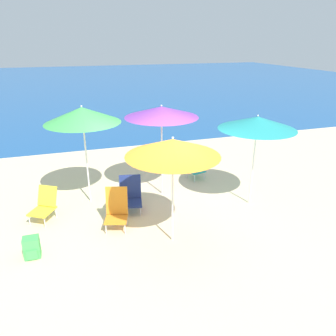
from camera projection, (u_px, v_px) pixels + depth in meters
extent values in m
plane|color=beige|center=(167.00, 232.00, 6.72)|extent=(60.00, 60.00, 0.00)
cube|color=#1E5699|center=(81.00, 83.00, 29.70)|extent=(60.00, 40.00, 0.01)
cylinder|color=white|center=(87.00, 164.00, 7.67)|extent=(0.04, 0.04, 1.95)
cone|color=#47B756|center=(82.00, 115.00, 7.25)|extent=(1.70, 1.70, 0.35)
sphere|color=white|center=(81.00, 106.00, 7.18)|extent=(0.04, 0.04, 0.04)
cylinder|color=white|center=(172.00, 200.00, 6.15)|extent=(0.04, 0.04, 1.76)
cone|color=orange|center=(173.00, 148.00, 5.76)|extent=(1.72, 1.72, 0.31)
sphere|color=white|center=(173.00, 138.00, 5.70)|extent=(0.04, 0.04, 0.04)
cylinder|color=white|center=(253.00, 167.00, 7.60)|extent=(0.04, 0.04, 1.84)
cone|color=teal|center=(257.00, 123.00, 7.21)|extent=(1.73, 1.73, 0.28)
sphere|color=white|center=(258.00, 116.00, 7.15)|extent=(0.04, 0.04, 0.04)
cylinder|color=white|center=(162.00, 157.00, 8.07)|extent=(0.04, 0.04, 1.99)
cone|color=purple|center=(161.00, 112.00, 7.66)|extent=(1.76, 1.76, 0.25)
sphere|color=white|center=(161.00, 106.00, 7.61)|extent=(0.04, 0.04, 0.04)
cylinder|color=silver|center=(29.00, 221.00, 6.92)|extent=(0.02, 0.02, 0.24)
cylinder|color=silver|center=(45.00, 223.00, 6.84)|extent=(0.02, 0.02, 0.24)
cylinder|color=silver|center=(41.00, 211.00, 7.31)|extent=(0.02, 0.02, 0.24)
cylinder|color=silver|center=(56.00, 213.00, 7.23)|extent=(0.02, 0.02, 0.24)
cube|color=yellow|center=(42.00, 211.00, 7.03)|extent=(0.63, 0.66, 0.04)
cube|color=yellow|center=(47.00, 196.00, 7.17)|extent=(0.47, 0.39, 0.43)
cylinder|color=silver|center=(106.00, 229.00, 6.62)|extent=(0.02, 0.02, 0.23)
cylinder|color=silver|center=(125.00, 229.00, 6.63)|extent=(0.02, 0.02, 0.23)
cylinder|color=silver|center=(109.00, 220.00, 6.96)|extent=(0.02, 0.02, 0.23)
cylinder|color=silver|center=(127.00, 220.00, 6.96)|extent=(0.02, 0.02, 0.23)
cube|color=orange|center=(116.00, 219.00, 6.74)|extent=(0.55, 0.54, 0.04)
cube|color=orange|center=(117.00, 201.00, 6.82)|extent=(0.47, 0.25, 0.60)
cylinder|color=silver|center=(194.00, 178.00, 9.04)|extent=(0.02, 0.02, 0.22)
cylinder|color=silver|center=(205.00, 176.00, 9.21)|extent=(0.02, 0.02, 0.22)
cylinder|color=silver|center=(187.00, 174.00, 9.32)|extent=(0.02, 0.02, 0.22)
cylinder|color=silver|center=(197.00, 172.00, 9.50)|extent=(0.02, 0.02, 0.22)
cube|color=teal|center=(196.00, 171.00, 9.22)|extent=(0.50, 0.50, 0.04)
cube|color=teal|center=(192.00, 161.00, 9.30)|extent=(0.44, 0.25, 0.44)
cylinder|color=silver|center=(122.00, 213.00, 7.27)|extent=(0.02, 0.02, 0.21)
cylinder|color=silver|center=(141.00, 211.00, 7.32)|extent=(0.02, 0.02, 0.21)
cylinder|color=silver|center=(122.00, 204.00, 7.67)|extent=(0.02, 0.02, 0.21)
cylinder|color=silver|center=(140.00, 203.00, 7.71)|extent=(0.02, 0.02, 0.21)
cube|color=navy|center=(131.00, 203.00, 7.45)|extent=(0.58, 0.59, 0.04)
cube|color=navy|center=(130.00, 186.00, 7.57)|extent=(0.51, 0.23, 0.54)
cube|color=#47B756|center=(32.00, 247.00, 5.90)|extent=(0.28, 0.23, 0.40)
cube|color=#47B756|center=(32.00, 255.00, 5.82)|extent=(0.20, 0.03, 0.18)
cylinder|color=gold|center=(137.00, 157.00, 10.88)|extent=(0.01, 0.01, 0.07)
cylinder|color=gold|center=(138.00, 157.00, 10.90)|extent=(0.01, 0.01, 0.07)
ellipsoid|color=white|center=(138.00, 154.00, 10.85)|extent=(0.26, 0.11, 0.13)
sphere|color=white|center=(141.00, 152.00, 10.86)|extent=(0.07, 0.07, 0.07)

